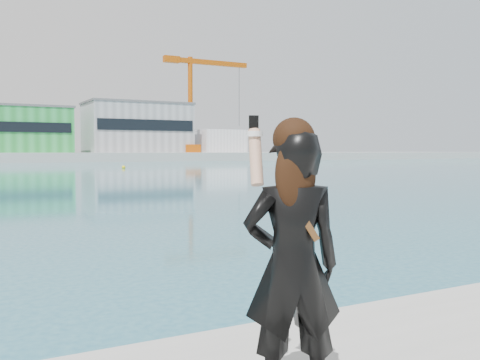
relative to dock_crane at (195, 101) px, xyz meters
name	(u,v)px	position (x,y,z in m)	size (l,w,h in m)	color
warehouse_grey_right	(137,128)	(-13.20, 5.98, -6.80)	(25.50, 15.35, 12.50)	gray
ancillary_shed	(219,141)	(8.80, 4.00, -10.07)	(12.00, 10.00, 6.00)	silver
dock_crane	(195,101)	(0.00, 0.00, 0.00)	(23.00, 4.00, 24.00)	#D8590C
flagpole_right	(70,132)	(-31.11, -1.00, -8.53)	(1.28, 0.16, 8.00)	silver
buoy_near	(124,168)	(-33.96, -53.35, -15.07)	(0.50, 0.50, 0.50)	yellow
woman	(292,257)	(-52.83, -122.46, -13.34)	(0.74, 0.61, 1.83)	black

